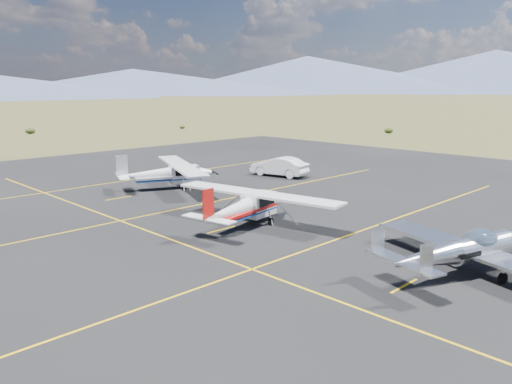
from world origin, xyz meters
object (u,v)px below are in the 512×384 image
aircraft_low_wing (466,250)px  sedan (279,167)px  aircraft_plain (167,173)px  aircraft_cessna (246,206)px

aircraft_low_wing → sedan: bearing=77.8°
aircraft_low_wing → aircraft_plain: bearing=102.8°
aircraft_plain → sedan: aircraft_plain is taller
aircraft_low_wing → aircraft_cessna: size_ratio=0.98×
aircraft_low_wing → aircraft_cessna: 11.78m
aircraft_cessna → sedan: bearing=25.7°
aircraft_low_wing → aircraft_cessna: aircraft_cessna is taller
aircraft_plain → sedan: (10.11, -2.22, -0.38)m
aircraft_cessna → aircraft_plain: (2.90, 11.78, 0.03)m
aircraft_low_wing → sedan: size_ratio=2.05×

